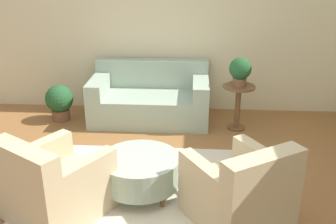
{
  "coord_description": "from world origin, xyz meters",
  "views": [
    {
      "loc": [
        0.43,
        -3.7,
        2.47
      ],
      "look_at": [
        0.15,
        0.55,
        0.75
      ],
      "focal_mm": 42.0,
      "sensor_mm": 36.0,
      "label": 1
    }
  ],
  "objects_px": {
    "side_table": "(238,100)",
    "potted_plant_on_side_table": "(240,70)",
    "potted_plant_floor": "(59,101)",
    "armchair_right": "(240,193)",
    "couch": "(150,100)",
    "armchair_left": "(54,187)",
    "ottoman_table": "(140,170)"
  },
  "relations": [
    {
      "from": "armchair_right",
      "to": "side_table",
      "type": "bearing_deg",
      "value": 85.08
    },
    {
      "from": "potted_plant_floor",
      "to": "ottoman_table",
      "type": "bearing_deg",
      "value": -51.88
    },
    {
      "from": "side_table",
      "to": "potted_plant_floor",
      "type": "bearing_deg",
      "value": 176.74
    },
    {
      "from": "couch",
      "to": "potted_plant_on_side_table",
      "type": "bearing_deg",
      "value": -12.36
    },
    {
      "from": "couch",
      "to": "armchair_right",
      "type": "bearing_deg",
      "value": -65.93
    },
    {
      "from": "armchair_left",
      "to": "ottoman_table",
      "type": "bearing_deg",
      "value": 30.96
    },
    {
      "from": "potted_plant_floor",
      "to": "side_table",
      "type": "bearing_deg",
      "value": -3.26
    },
    {
      "from": "armchair_left",
      "to": "armchair_right",
      "type": "height_order",
      "value": "same"
    },
    {
      "from": "ottoman_table",
      "to": "side_table",
      "type": "relative_size",
      "value": 1.28
    },
    {
      "from": "side_table",
      "to": "potted_plant_on_side_table",
      "type": "height_order",
      "value": "potted_plant_on_side_table"
    },
    {
      "from": "side_table",
      "to": "potted_plant_on_side_table",
      "type": "xyz_separation_m",
      "value": [
        -0.0,
        0.0,
        0.46
      ]
    },
    {
      "from": "armchair_right",
      "to": "couch",
      "type": "bearing_deg",
      "value": 114.07
    },
    {
      "from": "side_table",
      "to": "armchair_right",
      "type": "bearing_deg",
      "value": -94.92
    },
    {
      "from": "armchair_left",
      "to": "side_table",
      "type": "relative_size",
      "value": 1.71
    },
    {
      "from": "couch",
      "to": "side_table",
      "type": "bearing_deg",
      "value": -12.36
    },
    {
      "from": "couch",
      "to": "potted_plant_on_side_table",
      "type": "relative_size",
      "value": 4.34
    },
    {
      "from": "armchair_right",
      "to": "potted_plant_floor",
      "type": "distance_m",
      "value": 3.53
    },
    {
      "from": "couch",
      "to": "ottoman_table",
      "type": "distance_m",
      "value": 2.09
    },
    {
      "from": "couch",
      "to": "armchair_right",
      "type": "height_order",
      "value": "same"
    },
    {
      "from": "side_table",
      "to": "couch",
      "type": "bearing_deg",
      "value": 167.64
    },
    {
      "from": "couch",
      "to": "potted_plant_on_side_table",
      "type": "height_order",
      "value": "potted_plant_on_side_table"
    },
    {
      "from": "armchair_left",
      "to": "ottoman_table",
      "type": "relative_size",
      "value": 1.34
    },
    {
      "from": "couch",
      "to": "ottoman_table",
      "type": "relative_size",
      "value": 2.08
    },
    {
      "from": "armchair_right",
      "to": "armchair_left",
      "type": "bearing_deg",
      "value": 180.0
    },
    {
      "from": "armchair_right",
      "to": "potted_plant_on_side_table",
      "type": "bearing_deg",
      "value": 85.08
    },
    {
      "from": "armchair_left",
      "to": "potted_plant_floor",
      "type": "distance_m",
      "value": 2.54
    },
    {
      "from": "potted_plant_on_side_table",
      "to": "potted_plant_floor",
      "type": "bearing_deg",
      "value": 176.74
    },
    {
      "from": "armchair_right",
      "to": "ottoman_table",
      "type": "xyz_separation_m",
      "value": [
        -1.03,
        0.47,
        -0.06
      ]
    },
    {
      "from": "potted_plant_floor",
      "to": "armchair_right",
      "type": "bearing_deg",
      "value": -43.43
    },
    {
      "from": "armchair_left",
      "to": "ottoman_table",
      "type": "distance_m",
      "value": 0.92
    },
    {
      "from": "armchair_right",
      "to": "potted_plant_on_side_table",
      "type": "relative_size",
      "value": 2.8
    },
    {
      "from": "ottoman_table",
      "to": "potted_plant_floor",
      "type": "distance_m",
      "value": 2.48
    }
  ]
}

